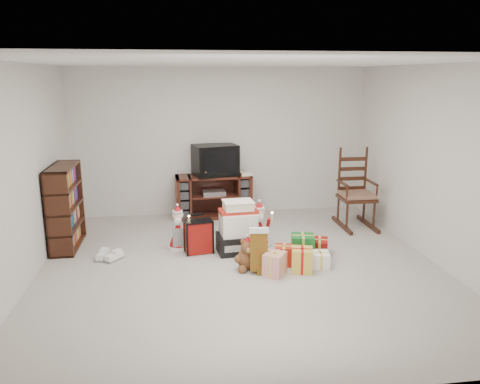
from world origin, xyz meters
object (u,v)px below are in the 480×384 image
bookshelf (66,208)px  mrs_claus_figurine (178,232)px  gift_cluster (301,255)px  rocking_chair (355,199)px  red_suitcase (199,237)px  gift_pile (238,230)px  santa_figurine (259,229)px  sneaker_pair (109,256)px  tv_stand (214,196)px  crt_television (215,160)px  teddy_bear (248,256)px

bookshelf → mrs_claus_figurine: size_ratio=1.85×
bookshelf → gift_cluster: bookshelf is taller
rocking_chair → red_suitcase: bearing=-161.0°
rocking_chair → mrs_claus_figurine: bearing=-167.1°
gift_pile → santa_figurine: (0.33, 0.20, -0.06)m
mrs_claus_figurine → sneaker_pair: size_ratio=1.68×
tv_stand → crt_television: 0.62m
bookshelf → santa_figurine: 2.72m
rocking_chair → mrs_claus_figurine: 2.90m
red_suitcase → teddy_bear: bearing=-57.7°
rocking_chair → mrs_claus_figurine: (-2.82, -0.64, -0.20)m
rocking_chair → santa_figurine: (-1.68, -0.72, -0.19)m
teddy_bear → gift_cluster: 0.70m
bookshelf → gift_pile: size_ratio=1.64×
gift_pile → sneaker_pair: (-1.73, -0.05, -0.26)m
bookshelf → teddy_bear: (2.39, -1.15, -0.39)m
teddy_bear → sneaker_pair: teddy_bear is taller
crt_television → gift_cluster: bearing=-82.7°
mrs_claus_figurine → sneaker_pair: bearing=-161.2°
tv_stand → mrs_claus_figurine: 1.57m
sneaker_pair → tv_stand: bearing=73.0°
red_suitcase → sneaker_pair: 1.21m
teddy_bear → santa_figurine: santa_figurine is taller
rocking_chair → crt_television: 2.37m
bookshelf → santa_figurine: bearing=-7.6°
gift_cluster → crt_television: (-0.89, 2.28, 0.85)m
gift_pile → gift_cluster: 0.94m
crt_television → bookshelf: bearing=-165.8°
teddy_bear → bookshelf: bearing=154.2°
santa_figurine → gift_cluster: 0.87m
bookshelf → sneaker_pair: bookshelf is taller
tv_stand → sneaker_pair: (-1.54, -1.75, -0.32)m
rocking_chair → gift_cluster: size_ratio=1.22×
red_suitcase → mrs_claus_figurine: (-0.27, 0.23, 0.01)m
red_suitcase → gift_cluster: size_ratio=0.51×
bookshelf → mrs_claus_figurine: bookshelf is taller
crt_television → sneaker_pair: bearing=-145.5°
tv_stand → crt_television: bearing=27.9°
teddy_bear → crt_television: bearing=94.6°
bookshelf → red_suitcase: bearing=-15.9°
gift_cluster → santa_figurine: bearing=118.4°
teddy_bear → sneaker_pair: (-1.76, 0.56, -0.13)m
bookshelf → sneaker_pair: 1.01m
red_suitcase → mrs_claus_figurine: mrs_claus_figurine is taller
bookshelf → red_suitcase: 1.92m
sneaker_pair → crt_television: size_ratio=0.47×
bookshelf → red_suitcase: size_ratio=2.15×
gift_pile → mrs_claus_figurine: bearing=157.3°
bookshelf → mrs_claus_figurine: (1.54, -0.28, -0.32)m
bookshelf → red_suitcase: (1.82, -0.52, -0.32)m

